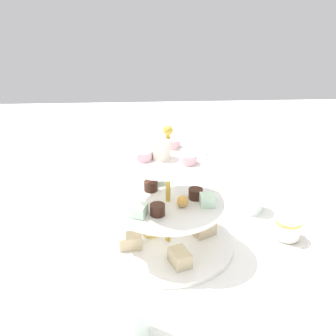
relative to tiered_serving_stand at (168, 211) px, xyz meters
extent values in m
plane|color=white|center=(0.00, 0.00, -0.08)|extent=(2.40, 2.40, 0.00)
cylinder|color=white|center=(0.00, 0.00, -0.08)|extent=(0.29, 0.29, 0.01)
cylinder|color=white|center=(0.00, 0.00, 0.02)|extent=(0.24, 0.24, 0.01)
cylinder|color=white|center=(0.00, 0.00, 0.12)|extent=(0.18, 0.18, 0.01)
cylinder|color=gold|center=(0.00, 0.00, 0.05)|extent=(0.01, 0.01, 0.26)
sphere|color=gold|center=(0.00, 0.00, 0.18)|extent=(0.02, 0.02, 0.02)
cube|color=#CCB78E|center=(-0.08, -0.02, -0.06)|extent=(0.06, 0.05, 0.03)
cube|color=#CCB78E|center=(0.02, -0.08, -0.06)|extent=(0.04, 0.05, 0.03)
cube|color=#CCB78E|center=(0.08, 0.02, -0.06)|extent=(0.05, 0.04, 0.03)
cube|color=#CCB78E|center=(-0.02, 0.08, -0.06)|extent=(0.05, 0.06, 0.03)
cylinder|color=#E5C660|center=(0.04, -0.03, -0.07)|extent=(0.04, 0.04, 0.01)
cylinder|color=#381E14|center=(-0.06, -0.01, 0.04)|extent=(0.03, 0.03, 0.02)
cylinder|color=#381E14|center=(0.03, -0.05, 0.04)|extent=(0.03, 0.03, 0.02)
cylinder|color=#381E14|center=(0.02, 0.05, 0.04)|extent=(0.03, 0.03, 0.02)
cube|color=silver|center=(0.06, 0.06, 0.04)|extent=(0.04, 0.04, 0.02)
cube|color=silver|center=(-0.08, 0.02, 0.04)|extent=(0.03, 0.03, 0.02)
cube|color=silver|center=(0.02, -0.08, 0.04)|extent=(0.03, 0.03, 0.02)
sphere|color=gold|center=(-0.03, 0.03, 0.04)|extent=(0.02, 0.02, 0.02)
cylinder|color=#F2B7C1|center=(0.05, 0.01, 0.14)|extent=(0.03, 0.03, 0.02)
cylinder|color=#F2B7C1|center=(-0.04, 0.04, 0.14)|extent=(0.03, 0.03, 0.02)
cylinder|color=#F2B7C1|center=(-0.01, -0.05, 0.14)|extent=(0.03, 0.03, 0.02)
cylinder|color=white|center=(0.01, 0.01, 0.15)|extent=(0.04, 0.04, 0.04)
cube|color=silver|center=(-0.04, -0.03, 0.13)|extent=(0.08, 0.05, 0.00)
cube|color=silver|center=(0.04, -0.03, 0.13)|extent=(0.08, 0.05, 0.00)
cylinder|color=silver|center=(0.08, 0.24, -0.02)|extent=(0.07, 0.07, 0.13)
cylinder|color=silver|center=(-0.22, -0.14, -0.05)|extent=(0.06, 0.06, 0.07)
cylinder|color=white|center=(-0.27, -0.01, -0.08)|extent=(0.09, 0.09, 0.01)
cylinder|color=white|center=(-0.27, -0.01, -0.06)|extent=(0.06, 0.06, 0.04)
cylinder|color=gold|center=(-0.27, -0.01, -0.04)|extent=(0.06, 0.06, 0.01)
cube|color=silver|center=(0.30, -0.04, -0.08)|extent=(0.06, 0.17, 0.00)
cube|color=silver|center=(-0.22, 0.21, -0.08)|extent=(0.14, 0.12, 0.00)
camera|label=1|loc=(0.04, 0.71, 0.43)|focal=41.47mm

